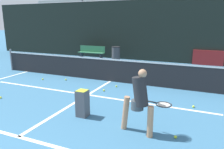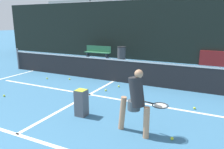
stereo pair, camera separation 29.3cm
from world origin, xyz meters
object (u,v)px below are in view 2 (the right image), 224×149
Objects in this scene: player_practicing at (136,100)px; ball_hopper at (81,102)px; parked_car at (217,51)px; trash_bin at (122,54)px; courtside_bench at (98,52)px.

ball_hopper is (-1.61, 0.29, -0.43)m from player_practicing.
player_practicing is 11.26m from parked_car.
ball_hopper is 0.76× the size of trash_bin.
ball_hopper is 7.93m from trash_bin.
player_practicing reaches higher than courtside_bench.
ball_hopper is 11.29m from parked_car.
courtside_bench reaches higher than ball_hopper.
ball_hopper is at bearing -178.12° from player_practicing.
ball_hopper is at bearing -63.40° from courtside_bench.
parked_car reaches higher than ball_hopper.
trash_bin is 6.12m from parked_car.
ball_hopper is 8.92m from courtside_bench.
courtside_bench is 7.62m from parked_car.
courtside_bench is at bearing 136.53° from player_practicing.
parked_car is (5.17, 3.27, 0.12)m from trash_bin.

